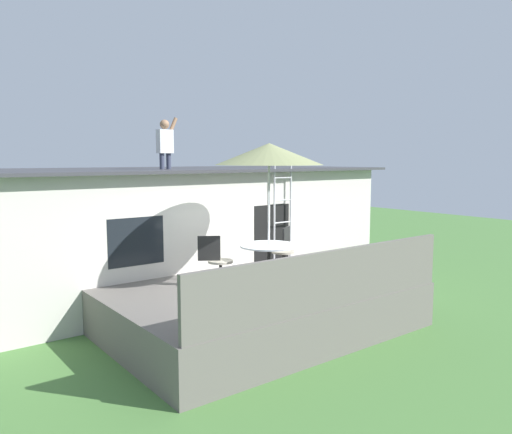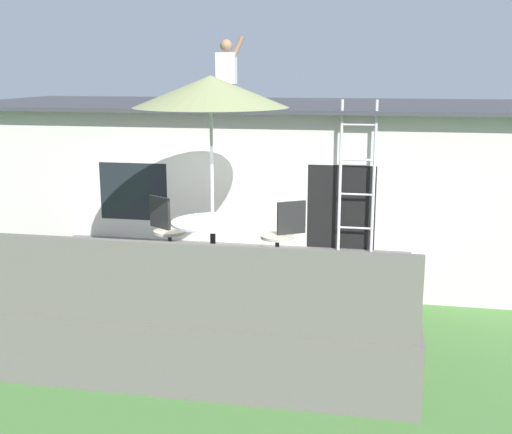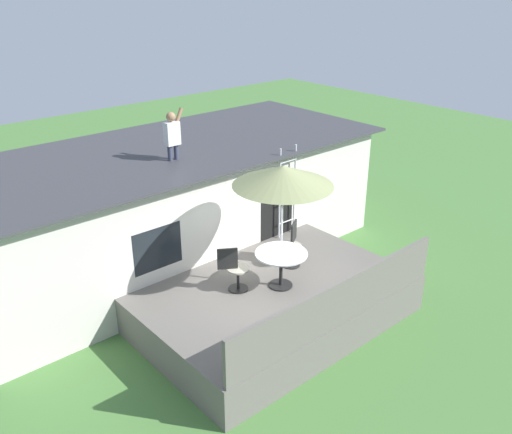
% 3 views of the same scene
% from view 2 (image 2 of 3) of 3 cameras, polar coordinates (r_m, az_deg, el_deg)
% --- Properties ---
extents(ground_plane, '(40.00, 40.00, 0.00)m').
position_cam_2_polar(ground_plane, '(8.77, -4.20, -10.01)').
color(ground_plane, '#477538').
extents(house, '(10.50, 4.50, 2.85)m').
position_cam_2_polar(house, '(11.77, 0.26, 3.14)').
color(house, beige).
rests_on(house, ground).
extents(deck, '(5.31, 3.68, 0.80)m').
position_cam_2_polar(deck, '(8.63, -4.24, -7.56)').
color(deck, '#605B56').
rests_on(deck, ground).
extents(deck_railing, '(5.21, 0.08, 0.90)m').
position_cam_2_polar(deck_railing, '(6.73, -8.35, -5.90)').
color(deck_railing, '#605B56').
rests_on(deck_railing, deck).
extents(patio_table, '(1.04, 1.04, 0.74)m').
position_cam_2_polar(patio_table, '(8.18, -3.83, -1.46)').
color(patio_table, black).
rests_on(patio_table, deck).
extents(patio_umbrella, '(1.90, 1.90, 2.54)m').
position_cam_2_polar(patio_umbrella, '(7.93, -4.02, 10.97)').
color(patio_umbrella, silver).
rests_on(patio_umbrella, deck).
extents(step_ladder, '(0.52, 0.04, 2.20)m').
position_cam_2_polar(step_ladder, '(9.41, 8.89, 3.48)').
color(step_ladder, silver).
rests_on(step_ladder, deck).
extents(person_figure, '(0.47, 0.20, 1.11)m').
position_cam_2_polar(person_figure, '(10.87, -2.58, 13.07)').
color(person_figure, '#33384C').
rests_on(person_figure, house).
extents(patio_chair_left, '(0.57, 0.45, 0.92)m').
position_cam_2_polar(patio_chair_left, '(8.90, -7.92, -1.25)').
color(patio_chair_left, black).
rests_on(patio_chair_left, deck).
extents(patio_chair_right, '(0.57, 0.45, 0.92)m').
position_cam_2_polar(patio_chair_right, '(8.54, 2.34, -1.73)').
color(patio_chair_right, black).
rests_on(patio_chair_right, deck).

